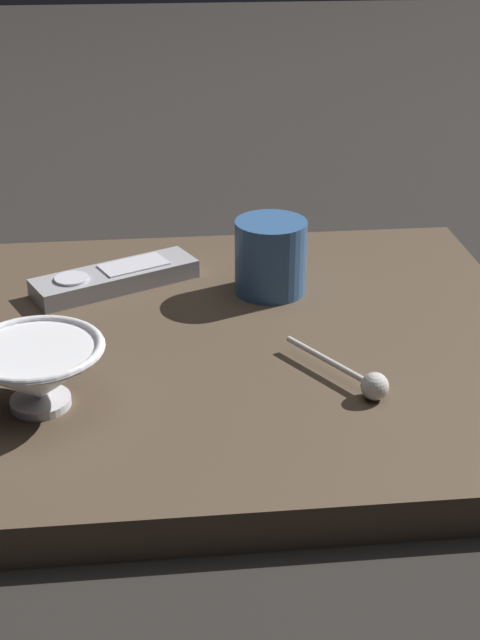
# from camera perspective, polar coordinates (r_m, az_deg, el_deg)

# --- Properties ---
(ground_plane) EXTENTS (6.00, 6.00, 0.00)m
(ground_plane) POSITION_cam_1_polar(r_m,az_deg,el_deg) (0.95, 0.33, -3.13)
(ground_plane) COLOR black
(table) EXTENTS (0.62, 0.57, 0.04)m
(table) POSITION_cam_1_polar(r_m,az_deg,el_deg) (0.94, 0.34, -2.06)
(table) COLOR #4C3D2D
(table) RESTS_ON ground
(cereal_bowl) EXTENTS (0.12, 0.12, 0.06)m
(cereal_bowl) POSITION_cam_1_polar(r_m,az_deg,el_deg) (0.81, -12.97, -3.24)
(cereal_bowl) COLOR silver
(cereal_bowl) RESTS_ON table
(coffee_mug) EXTENTS (0.08, 0.08, 0.09)m
(coffee_mug) POSITION_cam_1_polar(r_m,az_deg,el_deg) (1.01, 1.98, 4.11)
(coffee_mug) COLOR #33598C
(coffee_mug) RESTS_ON table
(teaspoon) EXTENTS (0.08, 0.11, 0.03)m
(teaspoon) POSITION_cam_1_polar(r_m,az_deg,el_deg) (0.83, 8.13, -3.94)
(teaspoon) COLOR silver
(teaspoon) RESTS_ON table
(tv_remote_near) EXTENTS (0.20, 0.13, 0.02)m
(tv_remote_near) POSITION_cam_1_polar(r_m,az_deg,el_deg) (1.04, -8.07, 2.71)
(tv_remote_near) COLOR #9E9EA3
(tv_remote_near) RESTS_ON table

